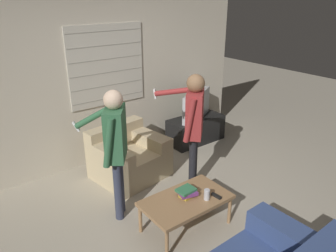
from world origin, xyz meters
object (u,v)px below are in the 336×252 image
(coffee_table, at_px, (186,202))
(book_stack, at_px, (187,192))
(armchair_beige, at_px, (128,157))
(tv, at_px, (196,105))
(soda_can, at_px, (207,194))
(person_left_standing, at_px, (115,141))
(spare_remote, at_px, (216,196))
(person_right_standing, at_px, (194,119))

(coffee_table, relative_size, book_stack, 4.21)
(armchair_beige, bearing_deg, tv, -178.12)
(armchair_beige, bearing_deg, soda_can, 84.88)
(soda_can, bearing_deg, tv, 51.32)
(tv, relative_size, soda_can, 6.70)
(person_left_standing, xyz_separation_m, spare_remote, (0.78, -0.84, -0.59))
(soda_can, bearing_deg, spare_remote, -14.80)
(tv, distance_m, person_left_standing, 2.38)
(soda_can, bearing_deg, coffee_table, 140.29)
(spare_remote, bearing_deg, person_right_standing, 63.06)
(soda_can, xyz_separation_m, spare_remote, (0.12, -0.03, -0.05))
(tv, bearing_deg, person_right_standing, 16.88)
(armchair_beige, height_order, tv, tv)
(person_right_standing, bearing_deg, book_stack, -179.11)
(tv, bearing_deg, person_left_standing, -4.02)
(armchair_beige, height_order, soda_can, armchair_beige)
(tv, relative_size, person_left_standing, 0.54)
(coffee_table, height_order, soda_can, soda_can)
(armchair_beige, distance_m, soda_can, 1.55)
(coffee_table, distance_m, person_left_standing, 1.04)
(tv, height_order, book_stack, tv)
(spare_remote, bearing_deg, armchair_beige, 92.98)
(spare_remote, bearing_deg, tv, 49.26)
(person_left_standing, distance_m, soda_can, 1.17)
(soda_can, bearing_deg, armchair_beige, 93.64)
(armchair_beige, xyz_separation_m, soda_can, (0.10, -1.54, 0.15))
(tv, xyz_separation_m, person_left_standing, (-2.13, -1.02, 0.30))
(coffee_table, relative_size, tv, 1.17)
(spare_remote, bearing_deg, coffee_table, 144.12)
(armchair_beige, bearing_deg, book_stack, 79.76)
(armchair_beige, distance_m, book_stack, 1.37)
(armchair_beige, distance_m, coffee_table, 1.40)
(soda_can, bearing_deg, book_stack, 126.53)
(person_right_standing, bearing_deg, person_left_standing, 132.22)
(tv, bearing_deg, coffee_table, 16.12)
(book_stack, bearing_deg, soda_can, -53.47)
(book_stack, relative_size, soda_can, 1.86)
(tv, xyz_separation_m, person_right_standing, (-1.04, -1.10, 0.32))
(coffee_table, bearing_deg, soda_can, -39.71)
(person_right_standing, relative_size, book_stack, 6.80)
(tv, relative_size, spare_remote, 6.35)
(tv, distance_m, person_right_standing, 1.55)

